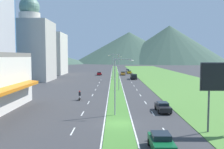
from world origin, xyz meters
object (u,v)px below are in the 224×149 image
at_px(street_lamp_far, 114,66).
at_px(pickup_truck_0, 134,77).
at_px(car_5, 161,142).
at_px(motorcycle_rider, 80,96).
at_px(car_0, 128,71).
at_px(car_3, 99,73).
at_px(car_1, 163,107).
at_px(car_4, 123,73).
at_px(car_2, 129,72).
at_px(street_lamp_near, 117,82).
at_px(street_lamp_mid, 118,70).

bearing_deg(street_lamp_far, pickup_truck_0, 28.72).
distance_m(car_5, motorcycle_rider, 27.18).
height_order(car_0, car_5, car_5).
xyz_separation_m(car_0, car_3, (-13.67, -20.56, -0.03)).
distance_m(street_lamp_far, car_1, 48.98).
distance_m(street_lamp_far, car_3, 24.51).
relative_size(car_4, car_5, 1.16).
bearing_deg(car_5, car_2, 178.09).
bearing_deg(street_lamp_near, car_3, 95.33).
distance_m(street_lamp_mid, pickup_truck_0, 30.16).
bearing_deg(street_lamp_far, car_1, -81.39).
bearing_deg(street_lamp_mid, car_2, 83.65).
relative_size(car_0, car_3, 1.14).
xyz_separation_m(car_4, pickup_truck_0, (3.17, -20.06, 0.19)).
xyz_separation_m(street_lamp_near, pickup_truck_0, (6.70, 54.52, -3.67)).
distance_m(street_lamp_far, pickup_truck_0, 9.06).
xyz_separation_m(car_4, motorcycle_rider, (-10.45, -62.50, -0.05)).
bearing_deg(street_lamp_far, motorcycle_rider, -99.51).
height_order(car_3, pickup_truck_0, pickup_truck_0).
relative_size(street_lamp_near, car_5, 1.94).
xyz_separation_m(car_1, car_4, (-3.31, 72.23, 0.05)).
bearing_deg(motorcycle_rider, street_lamp_near, -150.20).
bearing_deg(pickup_truck_0, car_0, 179.88).
bearing_deg(street_lamp_far, car_0, 80.61).
height_order(car_5, pickup_truck_0, pickup_truck_0).
bearing_deg(street_lamp_mid, car_5, -85.19).
xyz_separation_m(car_2, pickup_truck_0, (-0.16, -28.34, 0.20)).
height_order(street_lamp_far, car_5, street_lamp_far).
bearing_deg(street_lamp_far, street_lamp_near, -89.48).
relative_size(car_1, car_3, 1.15).
distance_m(car_1, motorcycle_rider, 16.85).
bearing_deg(car_5, car_3, -173.06).
bearing_deg(car_4, motorcycle_rider, -9.49).
bearing_deg(car_2, car_0, -179.61).
xyz_separation_m(street_lamp_near, car_2, (6.86, 82.86, -3.88)).
xyz_separation_m(car_0, car_5, (-3.11, -107.39, 0.02)).
bearing_deg(car_1, car_3, -169.13).
height_order(car_1, pickup_truck_0, pickup_truck_0).
height_order(car_3, motorcycle_rider, motorcycle_rider).
bearing_deg(street_lamp_far, car_3, 105.44).
relative_size(street_lamp_far, car_2, 2.02).
height_order(street_lamp_far, car_4, street_lamp_far).
bearing_deg(street_lamp_far, car_2, 77.21).
bearing_deg(car_2, pickup_truck_0, -0.32).
bearing_deg(car_5, motorcycle_rider, -157.07).
xyz_separation_m(car_3, car_4, (10.43, 0.70, 0.05)).
relative_size(car_2, car_4, 0.87).
relative_size(car_1, car_5, 1.12).
relative_size(street_lamp_mid, car_0, 1.92).
bearing_deg(car_1, car_5, -11.71).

